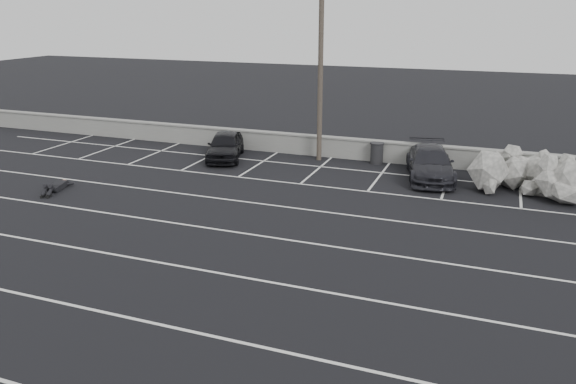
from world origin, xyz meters
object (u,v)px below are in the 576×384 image
at_px(car_left, 225,145).
at_px(car_right, 430,163).
at_px(trash_bin, 377,153).
at_px(person, 59,183).
at_px(utility_pole, 321,65).
at_px(riprap_pile, 531,177).

distance_m(car_left, car_right, 10.17).
distance_m(trash_bin, person, 14.71).
xyz_separation_m(car_left, trash_bin, (7.41, 1.79, -0.15)).
xyz_separation_m(car_right, utility_pole, (-5.63, 1.27, 4.04)).
bearing_deg(riprap_pile, car_left, 178.67).
distance_m(riprap_pile, person, 19.91).
xyz_separation_m(utility_pole, riprap_pile, (9.84, -1.77, -4.12)).
relative_size(car_right, trash_bin, 4.54).
height_order(riprap_pile, person, riprap_pile).
relative_size(car_left, car_right, 0.84).
relative_size(car_left, riprap_pile, 0.72).
bearing_deg(utility_pole, trash_bin, 7.11).
bearing_deg(car_right, car_left, 168.72).
distance_m(trash_bin, riprap_pile, 7.29).
relative_size(car_left, trash_bin, 3.83).
distance_m(car_right, riprap_pile, 4.24).
relative_size(car_left, person, 1.49).
height_order(car_right, riprap_pile, riprap_pile).
distance_m(car_left, person, 8.27).
bearing_deg(person, utility_pole, 26.81).
xyz_separation_m(utility_pole, person, (-8.93, -8.43, -4.48)).
height_order(car_left, utility_pole, utility_pole).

